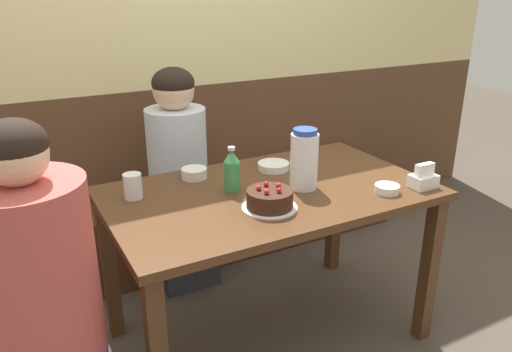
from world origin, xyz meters
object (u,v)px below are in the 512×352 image
at_px(birthday_cake, 270,199).
at_px(napkin_holder, 423,179).
at_px(water_pitcher, 304,160).
at_px(soju_bottle, 232,170).
at_px(glass_water_tall, 133,186).
at_px(person_pale_blue_shirt, 44,317).
at_px(person_teal_shirt, 179,185).
at_px(bowl_rice_small, 387,189).
at_px(bowl_soup_white, 194,173).
at_px(bench_seat, 199,223).
at_px(bowl_side_dish, 273,166).

relative_size(birthday_cake, napkin_holder, 1.95).
xyz_separation_m(water_pitcher, soju_bottle, (-0.28, 0.11, -0.04)).
height_order(water_pitcher, soju_bottle, water_pitcher).
height_order(soju_bottle, glass_water_tall, soju_bottle).
xyz_separation_m(birthday_cake, person_pale_blue_shirt, (-0.84, -0.08, -0.19)).
height_order(water_pitcher, person_teal_shirt, person_teal_shirt).
bearing_deg(person_teal_shirt, soju_bottle, 2.43).
bearing_deg(glass_water_tall, person_teal_shirt, 53.10).
bearing_deg(bowl_rice_small, bowl_soup_white, 139.94).
xyz_separation_m(soju_bottle, person_teal_shirt, (-0.03, 0.59, -0.27)).
bearing_deg(water_pitcher, person_teal_shirt, 113.13).
bearing_deg(person_teal_shirt, person_pale_blue_shirt, -40.52).
xyz_separation_m(soju_bottle, bowl_soup_white, (-0.08, 0.21, -0.07)).
relative_size(bench_seat, napkin_holder, 23.76).
xyz_separation_m(birthday_cake, glass_water_tall, (-0.43, 0.34, 0.01)).
bearing_deg(birthday_cake, bowl_rice_small, -10.96).
relative_size(water_pitcher, bowl_soup_white, 2.27).
bearing_deg(person_teal_shirt, bowl_rice_small, 32.08).
relative_size(soju_bottle, bowl_rice_small, 1.87).
distance_m(soju_bottle, person_pale_blue_shirt, 0.88).
bearing_deg(glass_water_tall, napkin_holder, -23.08).
bearing_deg(soju_bottle, bowl_rice_small, -30.58).
bearing_deg(napkin_holder, birthday_cake, 169.56).
xyz_separation_m(water_pitcher, bowl_rice_small, (0.27, -0.21, -0.11)).
bearing_deg(bowl_rice_small, person_pale_blue_shirt, 179.11).
distance_m(bowl_soup_white, bowl_side_dish, 0.37).
height_order(bench_seat, glass_water_tall, glass_water_tall).
xyz_separation_m(person_teal_shirt, person_pale_blue_shirt, (-0.76, -0.89, 0.03)).
distance_m(bench_seat, birthday_cake, 1.14).
bearing_deg(bowl_rice_small, bench_seat, 110.48).
bearing_deg(person_teal_shirt, napkin_holder, 38.37).
height_order(water_pitcher, glass_water_tall, water_pitcher).
bearing_deg(bench_seat, bowl_rice_small, -69.52).
bearing_deg(bowl_rice_small, bowl_side_dish, 120.49).
bearing_deg(bowl_rice_small, napkin_holder, -8.91).
bearing_deg(bowl_soup_white, bench_seat, 67.92).
distance_m(bowl_soup_white, person_teal_shirt, 0.44).
height_order(bowl_soup_white, glass_water_tall, glass_water_tall).
xyz_separation_m(birthday_cake, bowl_side_dish, (0.23, 0.36, -0.02)).
relative_size(bench_seat, person_pale_blue_shirt, 2.17).
bearing_deg(birthday_cake, water_pitcher, 26.25).
distance_m(napkin_holder, person_teal_shirt, 1.22).
xyz_separation_m(soju_bottle, person_pale_blue_shirt, (-0.79, -0.30, -0.24)).
xyz_separation_m(birthday_cake, napkin_holder, (0.67, -0.12, 0.00)).
xyz_separation_m(bench_seat, bowl_soup_white, (-0.23, -0.56, 0.54)).
height_order(soju_bottle, bowl_side_dish, soju_bottle).
distance_m(water_pitcher, person_pale_blue_shirt, 1.12).
height_order(bowl_side_dish, person_teal_shirt, person_teal_shirt).
distance_m(bowl_rice_small, person_pale_blue_shirt, 1.35).
height_order(birthday_cake, bowl_rice_small, birthday_cake).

